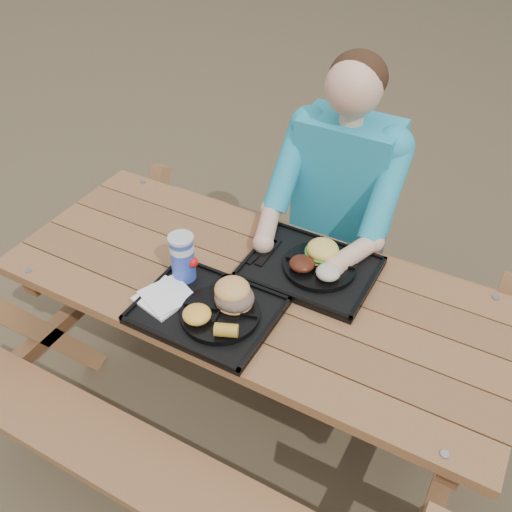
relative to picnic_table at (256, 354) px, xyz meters
The scene contains 18 objects.
ground 0.38m from the picnic_table, ahead, with size 60.00×60.00×0.00m, color #999999.
picnic_table is the anchor object (origin of this frame).
tray_near 0.44m from the picnic_table, 109.93° to the right, with size 0.45×0.35×0.02m, color black.
tray_far 0.44m from the picnic_table, 48.00° to the left, with size 0.45×0.35×0.02m, color black.
plate_near 0.46m from the picnic_table, 95.02° to the right, with size 0.26×0.26×0.02m, color black.
plate_far 0.47m from the picnic_table, 44.19° to the left, with size 0.26×0.26×0.02m, color black.
napkin_stack 0.52m from the picnic_table, 134.74° to the right, with size 0.16×0.16×0.02m, color white.
soda_cup 0.54m from the picnic_table, 155.23° to the right, with size 0.08×0.08×0.17m, color #1636AC.
condiment_bbq 0.42m from the picnic_table, 137.71° to the right, with size 0.05×0.05×0.03m, color black.
condiment_mustard 0.42m from the picnic_table, 101.79° to the right, with size 0.04×0.04×0.03m, color gold.
sandwich 0.50m from the picnic_table, 89.04° to the right, with size 0.12×0.12×0.13m, color #F4A856, non-canonical shape.
mac_cheese 0.52m from the picnic_table, 103.23° to the right, with size 0.09×0.09×0.05m, color yellow.
corn_cob 0.52m from the picnic_table, 79.69° to the right, with size 0.07×0.07×0.04m, color gold, non-canonical shape.
cutlery_far 0.43m from the picnic_table, 101.80° to the left, with size 0.03×0.17×0.01m, color black.
burger 0.53m from the picnic_table, 51.79° to the left, with size 0.12×0.12×0.10m, color #F7CE57, non-canonical shape.
baked_beans 0.47m from the picnic_table, 43.25° to the left, with size 0.09×0.09×0.04m, color #491B0E.
potato_salad 0.50m from the picnic_table, 27.03° to the left, with size 0.09×0.09×0.05m, color beige.
diner 0.65m from the picnic_table, 82.31° to the left, with size 0.48×0.84×1.28m, color #18A9AD, non-canonical shape.
Camera 1 is at (0.71, -1.28, 2.11)m, focal length 40.00 mm.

